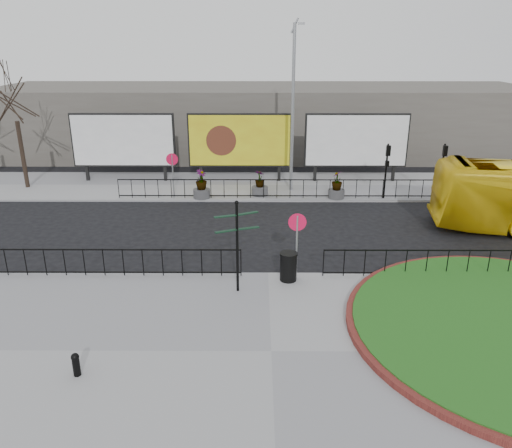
{
  "coord_description": "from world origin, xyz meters",
  "views": [
    {
      "loc": [
        -0.37,
        -16.8,
        8.26
      ],
      "look_at": [
        -0.46,
        1.71,
        1.42
      ],
      "focal_mm": 35.0,
      "sensor_mm": 36.0,
      "label": 1
    }
  ],
  "objects_px": {
    "planter_b": "(260,186)",
    "planter_c": "(337,187)",
    "billboard_mid": "(240,141)",
    "litter_bin": "(288,266)",
    "bollard": "(76,363)",
    "lamp_post": "(293,107)",
    "planter_a": "(201,187)",
    "fingerpost_sign": "(237,238)"
  },
  "relations": [
    {
      "from": "lamp_post",
      "to": "bollard",
      "type": "xyz_separation_m",
      "value": [
        -6.55,
        -17.07,
        -4.35
      ]
    },
    {
      "from": "bollard",
      "to": "litter_bin",
      "type": "relative_size",
      "value": 0.61
    },
    {
      "from": "fingerpost_sign",
      "to": "litter_bin",
      "type": "xyz_separation_m",
      "value": [
        1.79,
        0.81,
        -1.43
      ]
    },
    {
      "from": "planter_b",
      "to": "fingerpost_sign",
      "type": "bearing_deg",
      "value": -93.94
    },
    {
      "from": "billboard_mid",
      "to": "planter_b",
      "type": "relative_size",
      "value": 4.4
    },
    {
      "from": "lamp_post",
      "to": "planter_c",
      "type": "xyz_separation_m",
      "value": [
        2.39,
        -1.6,
        -4.1
      ]
    },
    {
      "from": "lamp_post",
      "to": "bollard",
      "type": "height_order",
      "value": "lamp_post"
    },
    {
      "from": "billboard_mid",
      "to": "planter_b",
      "type": "bearing_deg",
      "value": -68.28
    },
    {
      "from": "planter_b",
      "to": "litter_bin",
      "type": "bearing_deg",
      "value": -84.56
    },
    {
      "from": "bollard",
      "to": "planter_b",
      "type": "xyz_separation_m",
      "value": [
        4.75,
        16.02,
        0.16
      ]
    },
    {
      "from": "billboard_mid",
      "to": "litter_bin",
      "type": "xyz_separation_m",
      "value": [
        2.21,
        -13.57,
        -1.94
      ]
    },
    {
      "from": "litter_bin",
      "to": "planter_a",
      "type": "height_order",
      "value": "planter_a"
    },
    {
      "from": "bollard",
      "to": "planter_c",
      "type": "distance_m",
      "value": 17.87
    },
    {
      "from": "planter_c",
      "to": "lamp_post",
      "type": "bearing_deg",
      "value": 146.22
    },
    {
      "from": "planter_a",
      "to": "litter_bin",
      "type": "bearing_deg",
      "value": -67.26
    },
    {
      "from": "bollard",
      "to": "lamp_post",
      "type": "bearing_deg",
      "value": 69.0
    },
    {
      "from": "planter_b",
      "to": "planter_c",
      "type": "xyz_separation_m",
      "value": [
        4.19,
        -0.54,
        0.09
      ]
    },
    {
      "from": "lamp_post",
      "to": "planter_c",
      "type": "distance_m",
      "value": 5.01
    },
    {
      "from": "litter_bin",
      "to": "bollard",
      "type": "bearing_deg",
      "value": -136.44
    },
    {
      "from": "bollard",
      "to": "planter_c",
      "type": "relative_size",
      "value": 0.43
    },
    {
      "from": "planter_a",
      "to": "billboard_mid",
      "type": "bearing_deg",
      "value": 61.0
    },
    {
      "from": "lamp_post",
      "to": "planter_a",
      "type": "xyz_separation_m",
      "value": [
        -4.99,
        -1.6,
        -4.07
      ]
    },
    {
      "from": "planter_c",
      "to": "billboard_mid",
      "type": "bearing_deg",
      "value": 146.51
    },
    {
      "from": "bollard",
      "to": "planter_c",
      "type": "height_order",
      "value": "planter_c"
    },
    {
      "from": "fingerpost_sign",
      "to": "planter_c",
      "type": "bearing_deg",
      "value": 47.02
    },
    {
      "from": "billboard_mid",
      "to": "planter_c",
      "type": "xyz_separation_m",
      "value": [
        5.4,
        -3.57,
        -1.87
      ]
    },
    {
      "from": "billboard_mid",
      "to": "planter_b",
      "type": "height_order",
      "value": "billboard_mid"
    },
    {
      "from": "billboard_mid",
      "to": "bollard",
      "type": "relative_size",
      "value": 9.52
    },
    {
      "from": "bollard",
      "to": "planter_c",
      "type": "bearing_deg",
      "value": 59.97
    },
    {
      "from": "planter_b",
      "to": "planter_a",
      "type": "bearing_deg",
      "value": -170.34
    },
    {
      "from": "litter_bin",
      "to": "planter_b",
      "type": "distance_m",
      "value": 10.59
    },
    {
      "from": "bollard",
      "to": "planter_a",
      "type": "xyz_separation_m",
      "value": [
        1.57,
        15.47,
        0.28
      ]
    },
    {
      "from": "bollard",
      "to": "planter_c",
      "type": "xyz_separation_m",
      "value": [
        8.94,
        15.47,
        0.25
      ]
    },
    {
      "from": "bollard",
      "to": "planter_b",
      "type": "bearing_deg",
      "value": 73.47
    },
    {
      "from": "planter_a",
      "to": "lamp_post",
      "type": "bearing_deg",
      "value": 17.79
    },
    {
      "from": "litter_bin",
      "to": "fingerpost_sign",
      "type": "bearing_deg",
      "value": -155.5
    },
    {
      "from": "litter_bin",
      "to": "planter_a",
      "type": "distance_m",
      "value": 10.84
    },
    {
      "from": "billboard_mid",
      "to": "planter_c",
      "type": "height_order",
      "value": "billboard_mid"
    },
    {
      "from": "lamp_post",
      "to": "bollard",
      "type": "bearing_deg",
      "value": -111.0
    },
    {
      "from": "billboard_mid",
      "to": "planter_c",
      "type": "distance_m",
      "value": 6.74
    },
    {
      "from": "litter_bin",
      "to": "billboard_mid",
      "type": "bearing_deg",
      "value": 99.25
    },
    {
      "from": "planter_b",
      "to": "planter_c",
      "type": "distance_m",
      "value": 4.23
    }
  ]
}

